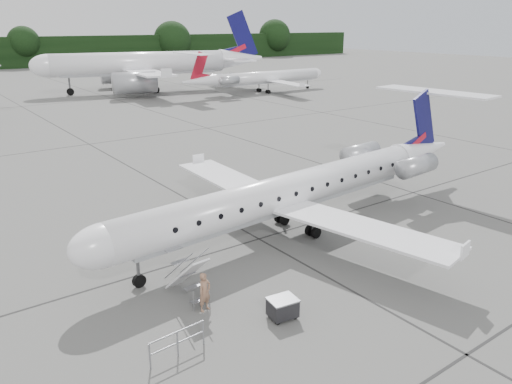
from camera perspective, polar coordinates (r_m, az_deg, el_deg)
ground at (r=28.80m, az=10.53°, el=-4.79°), size 320.00×320.00×0.00m
main_regional_jet at (r=27.19m, az=3.43°, el=1.90°), size 28.64×21.69×6.96m
airstair at (r=21.88m, az=-7.93°, el=-9.38°), size 1.04×2.41×2.18m
passenger at (r=21.03m, az=-5.88°, el=-11.30°), size 0.70×0.55×1.69m
safety_railing at (r=18.77m, az=-8.95°, el=-16.79°), size 2.20×0.21×1.00m
baggage_cart at (r=20.63m, az=3.06°, el=-13.08°), size 1.19×1.01×0.93m
bg_narrowbody at (r=90.37m, az=-13.22°, el=15.32°), size 42.43×34.57×13.41m
bg_regional_right at (r=87.69m, az=1.41°, el=13.64°), size 27.29×19.69×7.15m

